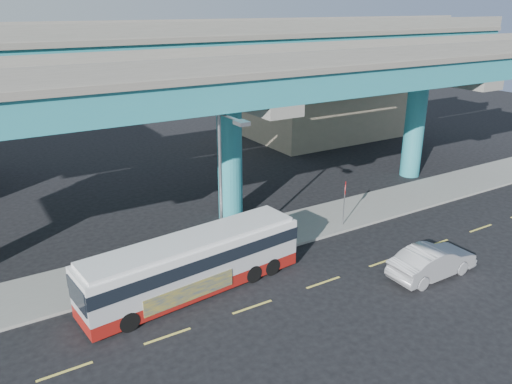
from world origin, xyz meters
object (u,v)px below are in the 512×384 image
transit_bus (194,262)px  street_lamp (226,169)px  sedan (432,261)px  stop_sign (345,193)px

transit_bus → street_lamp: street_lamp is taller
transit_bus → sedan: transit_bus is taller
stop_sign → transit_bus: bearing=165.8°
transit_bus → stop_sign: bearing=4.1°
transit_bus → street_lamp: 4.61m
transit_bus → stop_sign: stop_sign is taller
street_lamp → stop_sign: (8.28, 0.74, -3.12)m
transit_bus → stop_sign: 10.85m
transit_bus → stop_sign: (10.66, 1.91, 0.66)m
transit_bus → sedan: 11.62m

